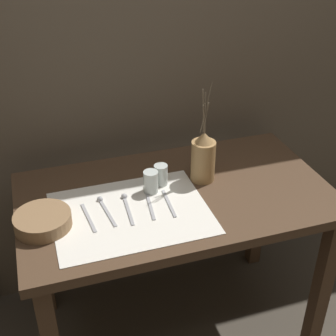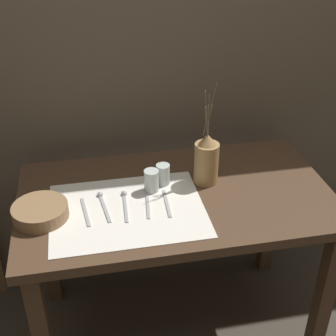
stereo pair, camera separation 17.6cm
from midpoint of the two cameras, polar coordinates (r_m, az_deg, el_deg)
ground_plane at (r=2.34m, az=3.08°, el=-18.49°), size 12.00×12.00×0.00m
stone_wall_back at (r=2.04m, az=0.88°, el=14.65°), size 7.00×0.06×2.40m
wooden_table at (r=1.90m, az=3.63°, el=-5.84°), size 1.22×0.70×0.75m
linen_cloth at (r=1.74m, az=-2.07°, el=-5.24°), size 0.57×0.44×0.00m
pitcher_with_flowers at (r=1.87m, az=7.42°, el=0.90°), size 0.10×0.10×0.41m
wooden_bowl at (r=1.73m, az=-12.51°, el=-5.35°), size 0.20×0.20×0.05m
glass_tumbler_near at (r=1.82m, az=0.73°, el=-1.65°), size 0.06×0.06×0.09m
glass_tumbler_far at (r=1.86m, az=2.08°, el=-0.87°), size 0.06×0.06×0.09m
fork_outer at (r=1.74m, az=-7.19°, el=-5.44°), size 0.03×0.18×0.00m
spoon_outer at (r=1.79m, az=-5.29°, el=-3.99°), size 0.04×0.19×0.02m
spoon_inner at (r=1.79m, az=-2.51°, el=-3.88°), size 0.03×0.19×0.02m
knife_center at (r=1.76m, az=0.39°, el=-4.54°), size 0.03×0.18×0.00m
fork_inner at (r=1.77m, az=2.72°, el=-4.40°), size 0.02×0.18×0.00m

